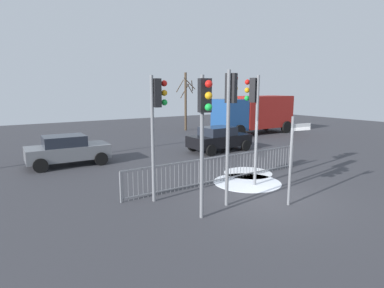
% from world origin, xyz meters
% --- Properties ---
extents(ground_plane, '(60.00, 60.00, 0.00)m').
position_xyz_m(ground_plane, '(0.00, 0.00, 0.00)').
color(ground_plane, '#38383D').
extents(traffic_light_mid_right, '(0.53, 0.39, 4.26)m').
position_xyz_m(traffic_light_mid_right, '(-1.39, 0.25, 3.12)').
color(traffic_light_mid_right, slate).
rests_on(traffic_light_mid_right, ground).
extents(traffic_light_rear_right, '(0.40, 0.53, 4.19)m').
position_xyz_m(traffic_light_rear_right, '(0.70, 1.39, 3.07)').
color(traffic_light_rear_right, slate).
rests_on(traffic_light_rear_right, ground).
extents(traffic_light_foreground_left, '(0.36, 0.56, 4.06)m').
position_xyz_m(traffic_light_foreground_left, '(-2.80, -0.34, 2.98)').
color(traffic_light_foreground_left, slate).
rests_on(traffic_light_foreground_left, ground).
extents(traffic_light_foreground_right, '(0.56, 0.35, 4.11)m').
position_xyz_m(traffic_light_foreground_right, '(-3.16, 1.79, 3.01)').
color(traffic_light_foreground_right, slate).
rests_on(traffic_light_foreground_right, ground).
extents(direction_sign_post, '(0.79, 0.15, 2.85)m').
position_xyz_m(direction_sign_post, '(0.22, -0.90, 1.61)').
color(direction_sign_post, slate).
rests_on(direction_sign_post, ground).
extents(pedestrian_guard_railing, '(8.61, 0.15, 1.07)m').
position_xyz_m(pedestrian_guard_railing, '(-0.00, 2.31, 0.55)').
color(pedestrian_guard_railing, slate).
rests_on(pedestrian_guard_railing, ground).
extents(car_black_near, '(3.86, 2.04, 1.47)m').
position_xyz_m(car_black_near, '(3.86, 7.44, 0.77)').
color(car_black_near, black).
rests_on(car_black_near, ground).
extents(car_grey_far, '(3.86, 2.05, 1.47)m').
position_xyz_m(car_grey_far, '(-4.52, 8.69, 0.77)').
color(car_grey_far, slate).
rests_on(car_grey_far, ground).
extents(delivery_truck, '(7.06, 2.72, 3.10)m').
position_xyz_m(delivery_truck, '(10.98, 11.82, 1.74)').
color(delivery_truck, maroon).
rests_on(delivery_truck, ground).
extents(bare_tree_left, '(1.68, 1.68, 5.10)m').
position_xyz_m(bare_tree_left, '(7.39, 16.69, 2.74)').
color(bare_tree_left, '#473828').
rests_on(bare_tree_left, ground).
extents(snow_patch_kerb, '(2.11, 2.11, 0.01)m').
position_xyz_m(snow_patch_kerb, '(1.80, 2.72, 0.01)').
color(snow_patch_kerb, white).
rests_on(snow_patch_kerb, ground).
extents(snow_patch_island, '(2.68, 2.68, 0.01)m').
position_xyz_m(snow_patch_island, '(0.76, 1.67, 0.01)').
color(snow_patch_island, white).
rests_on(snow_patch_island, ground).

